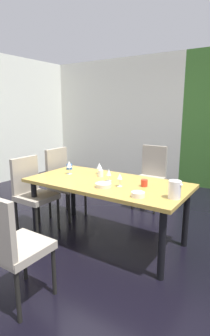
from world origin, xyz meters
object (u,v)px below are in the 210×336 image
Objects in this scene: dining_table at (107,188)px; chair_head_far at (151,174)px; wine_glass_north at (120,177)px; cup_center at (144,183)px; pitcher_corner at (175,189)px; cup_west at (101,173)px; wine_glass_rear at (109,173)px; cup_near_shelf at (69,167)px; chair_left_far at (63,179)px; serving_bowl_near_window at (138,194)px; wine_glass_east at (99,166)px; serving_bowl_front at (103,185)px; chair_head_near at (11,244)px; wine_glass_right at (69,165)px; chair_left_near at (32,190)px.

chair_head_far reaches higher than dining_table.
wine_glass_north is 1.91× the size of cup_center.
pitcher_corner is at bearing -26.93° from cup_center.
cup_west is (-0.42, 0.24, -0.07)m from wine_glass_north.
wine_glass_north is 1.00× the size of wine_glass_rear.
wine_glass_rear reaches higher than cup_near_shelf.
cup_center is at bearing -8.82° from cup_near_shelf.
cup_near_shelf is at bearing 162.72° from dining_table.
chair_left_far reaches higher than wine_glass_rear.
wine_glass_north and wine_glass_rear have the same top height.
cup_west reaches higher than cup_near_shelf.
cup_center is 0.66m from cup_west.
chair_left_far is 1.67m from serving_bowl_near_window.
chair_head_far is 6.84× the size of wine_glass_east.
chair_head_far is at bearing 94.05° from serving_bowl_front.
wine_glass_rear is (0.05, 1.38, 0.30)m from chair_head_near.
serving_bowl_front is 0.46m from cup_center.
dining_table is 12.92× the size of wine_glass_east.
chair_head_far is at bearing 91.25° from wine_glass_rear.
wine_glass_right reaches higher than serving_bowl_front.
pitcher_corner is (0.89, -1.52, 0.28)m from chair_head_far.
chair_head_far is 1.17m from wine_glass_east.
serving_bowl_near_window is at bearing -16.25° from wine_glass_right.
wine_glass_right is 1.50m from pitcher_corner.
wine_glass_right is 1.19× the size of wine_glass_east.
wine_glass_right is (0.37, -0.27, 0.31)m from chair_left_far.
chair_head_near is 11.87× the size of cup_near_shelf.
cup_near_shelf is (-0.51, -0.01, -0.07)m from wine_glass_east.
cup_near_shelf is at bearing 152.32° from serving_bowl_front.
wine_glass_rear is 1.11× the size of serving_bowl_near_window.
chair_head_near reaches higher than wine_glass_rear.
dining_table is at bearing 90.73° from chair_head_far.
chair_left_far is at bearing 169.03° from cup_west.
dining_table is 1.89× the size of chair_head_far.
chair_left_near is at bearing -107.84° from cup_near_shelf.
serving_bowl_near_window is (0.56, -0.31, 0.11)m from dining_table.
wine_glass_rear is at bearing 63.89° from dining_table.
chair_left_near is 1.50m from cup_center.
chair_left_far is 0.75m from wine_glass_east.
wine_glass_rear reaches higher than dining_table.
wine_glass_east is at bearing 145.39° from wine_glass_north.
dining_table is 1.96× the size of chair_head_near.
dining_table is 0.26m from serving_bowl_front.
dining_table is at bearing 151.21° from serving_bowl_near_window.
dining_table is at bearing -17.28° from cup_near_shelf.
serving_bowl_near_window is (1.54, -0.01, 0.22)m from chair_left_near.
chair_head_far is 12.34× the size of cup_near_shelf.
wine_glass_north reaches higher than cup_center.
chair_head_near reaches higher than cup_west.
cup_west is 1.05× the size of cup_near_shelf.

